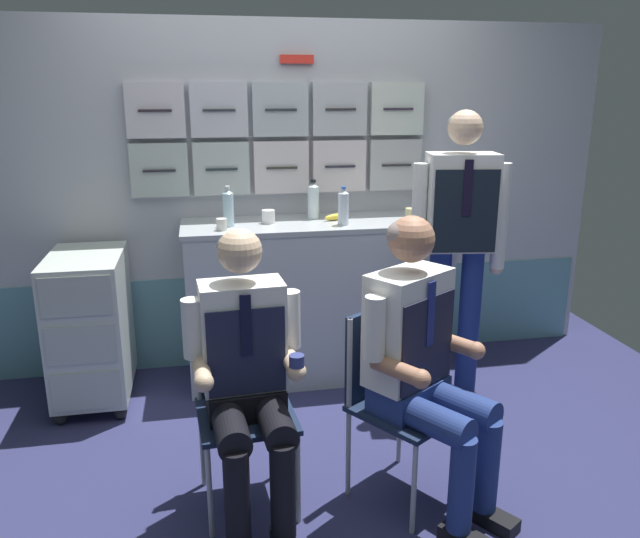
% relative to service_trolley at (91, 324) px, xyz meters
% --- Properties ---
extents(ground, '(4.80, 4.80, 0.04)m').
position_rel_service_trolley_xyz_m(ground, '(1.15, -0.98, -0.49)').
color(ground, navy).
extents(galley_bulkhead, '(4.20, 0.14, 2.15)m').
position_rel_service_trolley_xyz_m(galley_bulkhead, '(1.15, 0.40, 0.61)').
color(galley_bulkhead, '#B5B8C2').
rests_on(galley_bulkhead, ground).
extents(galley_counter, '(1.62, 0.53, 0.98)m').
position_rel_service_trolley_xyz_m(galley_counter, '(1.33, 0.11, 0.03)').
color(galley_counter, '#B4BBC1').
rests_on(galley_counter, ground).
extents(service_trolley, '(0.40, 0.65, 0.87)m').
position_rel_service_trolley_xyz_m(service_trolley, '(0.00, 0.00, 0.00)').
color(service_trolley, black).
rests_on(service_trolley, ground).
extents(folding_chair_left, '(0.43, 0.43, 0.83)m').
position_rel_service_trolley_xyz_m(folding_chair_left, '(0.78, -1.04, 0.05)').
color(folding_chair_left, '#A8AAAF').
rests_on(folding_chair_left, ground).
extents(crew_member_left, '(0.48, 0.60, 1.22)m').
position_rel_service_trolley_xyz_m(crew_member_left, '(0.80, -1.20, 0.20)').
color(crew_member_left, black).
rests_on(crew_member_left, ground).
extents(folding_chair_right, '(0.55, 0.55, 0.83)m').
position_rel_service_trolley_xyz_m(folding_chair_right, '(1.43, -1.13, 0.05)').
color(folding_chair_right, '#A8AAAF').
rests_on(folding_chair_right, ground).
extents(crew_member_right, '(0.62, 0.69, 1.26)m').
position_rel_service_trolley_xyz_m(crew_member_right, '(1.51, -1.26, 0.23)').
color(crew_member_right, black).
rests_on(crew_member_right, ground).
extents(crew_member_standing, '(0.52, 0.30, 1.64)m').
position_rel_service_trolley_xyz_m(crew_member_standing, '(2.02, -0.40, 0.51)').
color(crew_member_standing, black).
rests_on(crew_member_standing, ground).
extents(water_bottle_short, '(0.06, 0.06, 0.23)m').
position_rel_service_trolley_xyz_m(water_bottle_short, '(1.46, -0.01, 0.62)').
color(water_bottle_short, silver).
rests_on(water_bottle_short, galley_counter).
extents(water_bottle_blue_cap, '(0.07, 0.07, 0.24)m').
position_rel_service_trolley_xyz_m(water_bottle_blue_cap, '(1.32, 0.20, 0.63)').
color(water_bottle_blue_cap, silver).
rests_on(water_bottle_blue_cap, galley_counter).
extents(sparkling_bottle_green, '(0.06, 0.06, 0.23)m').
position_rel_service_trolley_xyz_m(sparkling_bottle_green, '(0.80, 0.07, 0.63)').
color(sparkling_bottle_green, silver).
rests_on(sparkling_bottle_green, galley_counter).
extents(paper_cup_tan, '(0.08, 0.08, 0.08)m').
position_rel_service_trolley_xyz_m(paper_cup_tan, '(1.04, 0.11, 0.56)').
color(paper_cup_tan, white).
rests_on(paper_cup_tan, galley_counter).
extents(espresso_cup_small, '(0.06, 0.06, 0.07)m').
position_rel_service_trolley_xyz_m(espresso_cup_small, '(0.76, -0.03, 0.55)').
color(espresso_cup_small, silver).
rests_on(espresso_cup_small, galley_counter).
extents(paper_cup_blue, '(0.07, 0.07, 0.07)m').
position_rel_service_trolley_xyz_m(paper_cup_blue, '(1.90, 0.05, 0.55)').
color(paper_cup_blue, tan).
rests_on(paper_cup_blue, galley_counter).
extents(snack_banana, '(0.17, 0.10, 0.04)m').
position_rel_service_trolley_xyz_m(snack_banana, '(1.45, 0.13, 0.54)').
color(snack_banana, yellow).
rests_on(snack_banana, galley_counter).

